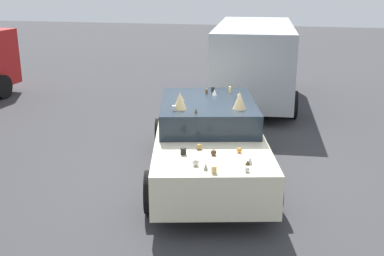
# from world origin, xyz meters

# --- Properties ---
(ground_plane) EXTENTS (60.00, 60.00, 0.00)m
(ground_plane) POSITION_xyz_m (0.00, 0.00, 0.00)
(ground_plane) COLOR #38383A
(art_car_decorated) EXTENTS (4.90, 2.82, 1.68)m
(art_car_decorated) POSITION_xyz_m (0.04, 0.01, 0.72)
(art_car_decorated) COLOR beige
(art_car_decorated) RESTS_ON ground
(parked_van_behind_right) EXTENTS (5.39, 2.61, 2.26)m
(parked_van_behind_right) POSITION_xyz_m (5.74, -0.31, 1.26)
(parked_van_behind_right) COLOR #9EA3A8
(parked_van_behind_right) RESTS_ON ground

